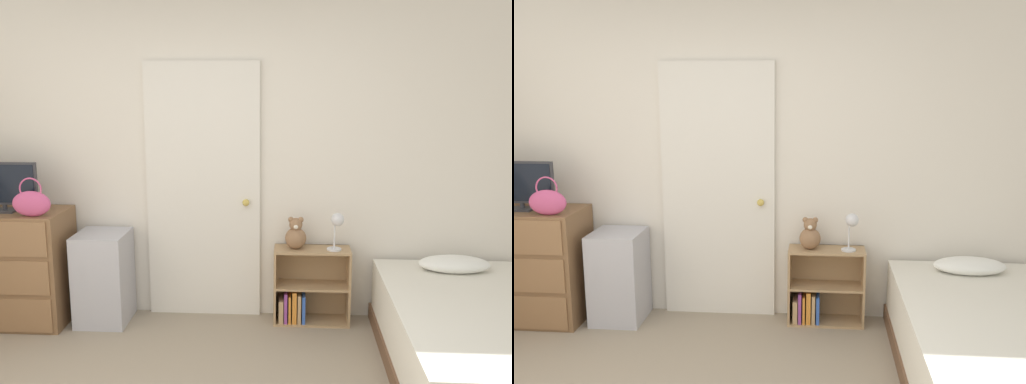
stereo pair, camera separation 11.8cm
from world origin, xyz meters
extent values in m
cube|color=silver|center=(0.00, 2.13, 1.27)|extent=(10.00, 0.06, 2.55)
cube|color=silver|center=(-0.14, 2.08, 1.02)|extent=(0.90, 0.04, 2.05)
sphere|color=gold|center=(0.21, 2.03, 0.95)|extent=(0.06, 0.06, 0.06)
cube|color=brown|center=(-1.63, 1.83, 0.45)|extent=(0.89, 0.50, 0.90)
cube|color=#2D2D33|center=(-1.64, 1.81, 0.91)|extent=(0.19, 0.16, 0.01)
cylinder|color=#2D2D33|center=(-1.64, 1.81, 0.94)|extent=(0.04, 0.04, 0.04)
cube|color=#2D2D33|center=(-1.64, 1.81, 1.12)|extent=(0.54, 0.02, 0.33)
cube|color=black|center=(-1.64, 1.80, 1.12)|extent=(0.50, 0.01, 0.29)
ellipsoid|color=#C64C7F|center=(-1.35, 1.66, 1.00)|extent=(0.29, 0.09, 0.19)
torus|color=#C64C7F|center=(-1.35, 1.66, 1.11)|extent=(0.17, 0.01, 0.17)
cube|color=#ADADB7|center=(-0.91, 1.87, 0.36)|extent=(0.39, 0.42, 0.73)
cube|color=tan|center=(0.44, 1.96, 0.30)|extent=(0.02, 0.25, 0.61)
cube|color=tan|center=(1.02, 1.96, 0.30)|extent=(0.02, 0.25, 0.61)
cube|color=tan|center=(0.73, 1.96, 0.01)|extent=(0.56, 0.25, 0.02)
cube|color=tan|center=(0.73, 1.96, 0.30)|extent=(0.56, 0.25, 0.02)
cube|color=tan|center=(0.73, 1.96, 0.60)|extent=(0.56, 0.25, 0.02)
cube|color=tan|center=(0.73, 2.08, 0.30)|extent=(0.60, 0.01, 0.61)
cube|color=tan|center=(0.49, 1.95, 0.11)|extent=(0.04, 0.21, 0.18)
cube|color=#8C3F8C|center=(0.53, 1.94, 0.14)|extent=(0.02, 0.19, 0.24)
cube|color=orange|center=(0.56, 1.94, 0.13)|extent=(0.02, 0.19, 0.22)
cube|color=orange|center=(0.60, 1.91, 0.15)|extent=(0.03, 0.14, 0.26)
cube|color=tan|center=(0.64, 1.92, 0.13)|extent=(0.03, 0.16, 0.23)
cube|color=#3359B2|center=(0.67, 1.95, 0.13)|extent=(0.03, 0.21, 0.22)
sphere|color=#8C6647|center=(0.60, 1.96, 0.69)|extent=(0.17, 0.17, 0.17)
sphere|color=#8C6647|center=(0.60, 1.96, 0.80)|extent=(0.10, 0.10, 0.10)
sphere|color=silver|center=(0.60, 1.91, 0.79)|extent=(0.04, 0.04, 0.04)
sphere|color=#8C6647|center=(0.56, 1.96, 0.84)|extent=(0.04, 0.04, 0.04)
sphere|color=#8C6647|center=(0.64, 1.96, 0.84)|extent=(0.04, 0.04, 0.04)
cylinder|color=silver|center=(0.90, 1.93, 0.61)|extent=(0.11, 0.11, 0.01)
cylinder|color=silver|center=(0.90, 1.93, 0.72)|extent=(0.01, 0.01, 0.20)
sphere|color=silver|center=(0.92, 1.91, 0.85)|extent=(0.10, 0.10, 0.10)
cube|color=brown|center=(1.79, 1.11, 0.06)|extent=(1.17, 1.95, 0.12)
cube|color=silver|center=(1.79, 1.11, 0.31)|extent=(1.13, 1.89, 0.38)
ellipsoid|color=white|center=(1.79, 1.81, 0.55)|extent=(0.52, 0.28, 0.12)
camera|label=1|loc=(0.56, -2.35, 1.89)|focal=40.00mm
camera|label=2|loc=(0.67, -2.34, 1.89)|focal=40.00mm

